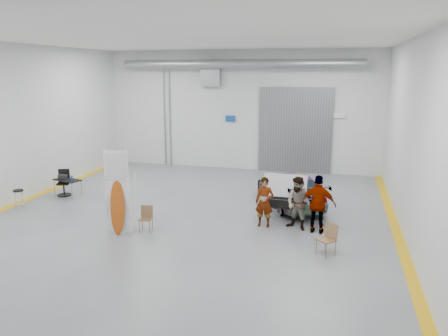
% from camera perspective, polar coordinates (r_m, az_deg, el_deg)
% --- Properties ---
extents(ground, '(16.00, 16.00, 0.00)m').
position_cam_1_polar(ground, '(15.34, -4.68, -6.41)').
color(ground, slate).
rests_on(ground, ground).
extents(room_shell, '(14.02, 16.18, 6.01)m').
position_cam_1_polar(room_shell, '(16.56, -1.54, 9.46)').
color(room_shell, silver).
rests_on(room_shell, ground).
extents(sedan_car, '(3.37, 4.62, 1.24)m').
position_cam_1_polar(sedan_car, '(16.77, 8.66, -2.63)').
color(sedan_car, silver).
rests_on(sedan_car, ground).
extents(person_a, '(0.62, 0.43, 1.65)m').
position_cam_1_polar(person_a, '(14.23, 5.30, -4.46)').
color(person_a, '#976252').
rests_on(person_a, ground).
extents(person_b, '(1.03, 0.93, 1.72)m').
position_cam_1_polar(person_b, '(14.11, 9.71, -4.58)').
color(person_b, '#466C81').
rests_on(person_b, ground).
extents(person_c, '(1.11, 0.52, 1.86)m').
position_cam_1_polar(person_c, '(13.90, 12.22, -4.66)').
color(person_c, '#A27136').
rests_on(person_c, ground).
extents(surfboard_display, '(0.79, 0.27, 2.81)m').
position_cam_1_polar(surfboard_display, '(13.81, -13.83, -3.97)').
color(surfboard_display, white).
rests_on(surfboard_display, ground).
extents(folding_chair_near, '(0.44, 0.46, 0.81)m').
position_cam_1_polar(folding_chair_near, '(14.13, -10.16, -7.18)').
color(folding_chair_near, brown).
rests_on(folding_chair_near, ground).
extents(folding_chair_far, '(0.59, 0.66, 0.89)m').
position_cam_1_polar(folding_chair_far, '(12.51, 13.16, -9.86)').
color(folding_chair_far, brown).
rests_on(folding_chair_far, ground).
extents(shop_stool, '(0.38, 0.38, 0.74)m').
position_cam_1_polar(shop_stool, '(17.67, -25.20, -3.77)').
color(shop_stool, black).
rests_on(shop_stool, ground).
extents(work_table, '(1.23, 0.85, 0.92)m').
position_cam_1_polar(work_table, '(18.68, -19.92, -1.41)').
color(work_table, gray).
rests_on(work_table, ground).
extents(office_chair, '(0.60, 0.63, 1.05)m').
position_cam_1_polar(office_chair, '(18.92, -20.10, -2.02)').
color(office_chair, black).
rests_on(office_chair, ground).
extents(trunk_lid, '(1.45, 0.88, 0.04)m').
position_cam_1_polar(trunk_lid, '(14.79, 7.90, -2.10)').
color(trunk_lid, silver).
rests_on(trunk_lid, sedan_car).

